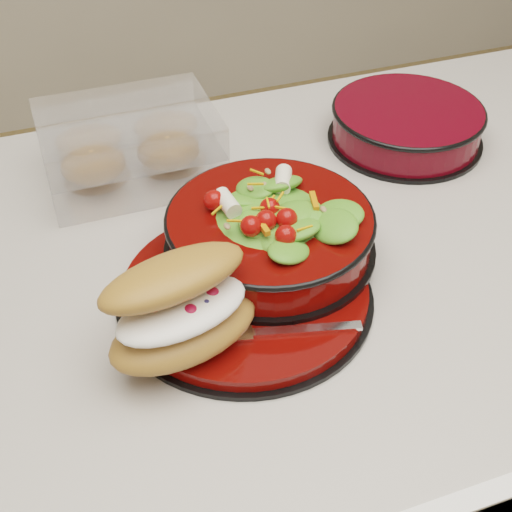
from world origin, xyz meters
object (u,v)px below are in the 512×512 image
object	(u,v)px
croissant	(181,308)
salad_bowl	(270,225)
island_counter	(310,450)
dinner_plate	(246,292)
extra_bowl	(407,123)
fork	(284,331)
pastry_box	(130,147)

from	to	relation	value
croissant	salad_bowl	bearing A→B (deg)	24.71
island_counter	dinner_plate	bearing A→B (deg)	-152.34
dinner_plate	croissant	size ratio (longest dim) A/B	1.64
croissant	extra_bowl	world-z (taller)	croissant
island_counter	extra_bowl	xyz separation A→B (m)	(0.19, 0.16, 0.48)
fork	extra_bowl	distance (m)	0.44
dinner_plate	croissant	distance (m)	0.11
salad_bowl	island_counter	bearing A→B (deg)	13.41
pastry_box	dinner_plate	bearing A→B (deg)	-76.92
extra_bowl	salad_bowl	bearing A→B (deg)	-146.49
island_counter	dinner_plate	xyz separation A→B (m)	(-0.13, -0.07, 0.46)
salad_bowl	croissant	world-z (taller)	salad_bowl
salad_bowl	fork	bearing A→B (deg)	-103.94
salad_bowl	croissant	size ratio (longest dim) A/B	1.41
salad_bowl	pastry_box	xyz separation A→B (m)	(-0.11, 0.23, -0.01)
salad_bowl	extra_bowl	world-z (taller)	salad_bowl
fork	croissant	bearing A→B (deg)	90.97
croissant	pastry_box	world-z (taller)	croissant
croissant	extra_bowl	size ratio (longest dim) A/B	0.77
pastry_box	extra_bowl	xyz separation A→B (m)	(0.39, -0.04, -0.02)
croissant	fork	world-z (taller)	croissant
dinner_plate	extra_bowl	xyz separation A→B (m)	(0.32, 0.23, 0.02)
croissant	pastry_box	xyz separation A→B (m)	(0.02, 0.33, -0.02)
salad_bowl	dinner_plate	bearing A→B (deg)	-133.51
island_counter	fork	xyz separation A→B (m)	(-0.11, -0.14, 0.47)
fork	extra_bowl	xyz separation A→B (m)	(0.31, 0.31, 0.01)
dinner_plate	extra_bowl	world-z (taller)	extra_bowl
croissant	pastry_box	distance (m)	0.33
pastry_box	extra_bowl	bearing A→B (deg)	-6.66
island_counter	salad_bowl	world-z (taller)	salad_bowl
dinner_plate	extra_bowl	size ratio (longest dim) A/B	1.27
fork	pastry_box	world-z (taller)	pastry_box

